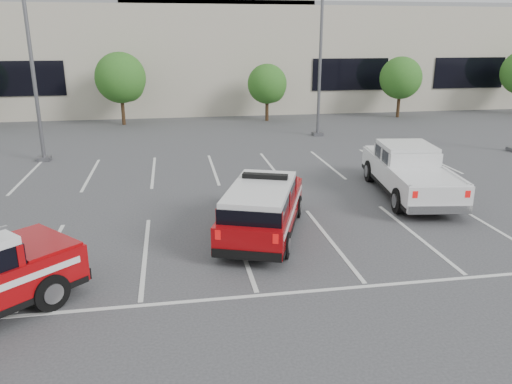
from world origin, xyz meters
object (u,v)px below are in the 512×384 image
tree_right (401,79)px  fire_chief_suv (263,212)px  tree_mid_right (268,85)px  light_pole_left (30,50)px  convention_building (191,49)px  tree_mid_left (122,79)px  white_pickup (409,176)px  light_pole_mid (321,47)px

tree_right → fire_chief_suv: (-14.30, -21.20, -2.03)m
tree_mid_right → light_pole_left: 16.72m
convention_building → tree_mid_right: 11.20m
tree_mid_left → tree_mid_right: 10.01m
tree_right → convention_building: bearing=146.6°
convention_building → light_pole_left: size_ratio=5.86×
fire_chief_suv → white_pickup: 6.88m
tree_right → light_pole_mid: light_pole_mid is taller
light_pole_mid → tree_right: bearing=36.8°
tree_right → tree_mid_right: bearing=-180.0°
light_pole_mid → fire_chief_suv: 16.97m
tree_right → white_pickup: 20.02m
tree_right → tree_mid_left: bearing=180.0°
light_pole_left → fire_chief_suv: 14.88m
light_pole_left → light_pole_mid: (15.00, 4.00, 0.00)m
tree_mid_right → white_pickup: size_ratio=0.63×
tree_right → white_pickup: tree_right is taller
convention_building → fire_chief_suv: bearing=-88.9°
tree_mid_right → light_pole_mid: bearing=-72.5°
tree_right → light_pole_mid: bearing=-143.2°
tree_mid_left → white_pickup: tree_mid_left is taller
tree_mid_right → tree_mid_left: bearing=180.0°
light_pole_left → white_pickup: light_pole_left is taller
tree_right → white_pickup: bearing=-114.0°
tree_right → white_pickup: size_ratio=0.69×
convention_building → light_pole_left: (-8.18, -19.86, 0.47)m
tree_mid_right → white_pickup: (1.89, -18.19, -1.75)m
tree_mid_right → fire_chief_suv: size_ratio=0.73×
tree_mid_right → light_pole_mid: 6.88m
convention_building → tree_right: bearing=-33.4°
convention_building → fire_chief_suv: size_ratio=10.93×
tree_mid_left → white_pickup: bearing=-56.8°
convention_building → white_pickup: (6.80, -28.01, -3.97)m
tree_right → fire_chief_suv: 25.65m
convention_building → light_pole_left: bearing=-112.4°
convention_building → tree_mid_left: 11.19m
convention_building → fire_chief_suv: 31.28m
light_pole_mid → fire_chief_suv: size_ratio=1.87×
tree_mid_right → convention_building: bearing=116.6°
tree_mid_right → light_pole_left: light_pole_left is taller
convention_building → white_pickup: 29.10m
tree_right → light_pole_mid: size_ratio=0.43×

